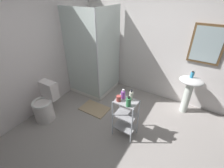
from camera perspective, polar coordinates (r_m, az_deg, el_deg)
ground_plane at (r=2.94m, az=0.40°, el=-20.49°), size 4.20×4.20×0.02m
wall_back at (r=3.68m, az=16.06°, el=13.62°), size 4.20×0.14×2.50m
wall_left at (r=3.36m, az=-28.15°, el=9.39°), size 0.10×4.20×2.50m
shower_stall at (r=3.95m, az=-5.98°, el=3.46°), size 0.92×0.92×2.00m
pedestal_sink at (r=3.53m, az=25.90°, el=-1.33°), size 0.46×0.37×0.81m
sink_faucet at (r=3.51m, az=27.23°, el=3.45°), size 0.03×0.03×0.10m
toilet at (r=3.43m, az=-22.77°, el=-6.92°), size 0.37×0.49×0.76m
storage_cart at (r=2.77m, az=4.83°, el=-11.13°), size 0.38×0.28×0.74m
hand_soap_bottle at (r=3.41m, az=26.68°, el=2.95°), size 0.06×0.06×0.13m
conditioner_bottle_purple at (r=2.59m, az=3.99°, el=-3.75°), size 0.07×0.07×0.17m
body_wash_bottle_green at (r=2.44m, az=5.94°, el=-6.38°), size 0.07×0.07×0.17m
lotion_bottle_white at (r=2.55m, az=6.85°, el=-4.18°), size 0.06×0.06×0.20m
rinse_cup at (r=2.55m, az=2.40°, el=-5.15°), size 0.08×0.08×0.09m
bath_mat at (r=3.58m, az=-6.25°, el=-8.72°), size 0.60×0.40×0.02m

